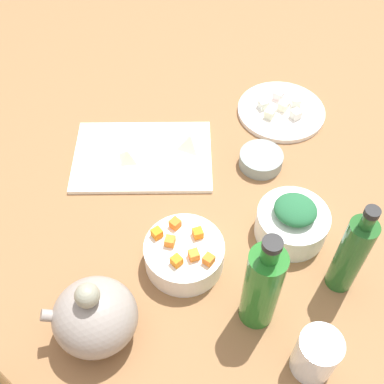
% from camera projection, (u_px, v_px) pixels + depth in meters
% --- Properties ---
extents(tabletop, '(1.90, 1.90, 0.03)m').
position_uv_depth(tabletop, '(192.00, 210.00, 1.04)').
color(tabletop, olive).
rests_on(tabletop, ground).
extents(cutting_board, '(0.34, 0.24, 0.01)m').
position_uv_depth(cutting_board, '(143.00, 156.00, 1.11)').
color(cutting_board, white).
rests_on(cutting_board, tabletop).
extents(plate_tofu, '(0.22, 0.22, 0.01)m').
position_uv_depth(plate_tofu, '(281.00, 111.00, 1.21)').
color(plate_tofu, white).
rests_on(plate_tofu, tabletop).
extents(bowl_greens, '(0.15, 0.15, 0.06)m').
position_uv_depth(bowl_greens, '(292.00, 224.00, 0.96)').
color(bowl_greens, white).
rests_on(bowl_greens, tabletop).
extents(bowl_carrots, '(0.15, 0.15, 0.06)m').
position_uv_depth(bowl_carrots, '(184.00, 254.00, 0.92)').
color(bowl_carrots, white).
rests_on(bowl_carrots, tabletop).
extents(bowl_small_side, '(0.10, 0.10, 0.03)m').
position_uv_depth(bowl_small_side, '(261.00, 160.00, 1.09)').
color(bowl_small_side, gray).
rests_on(bowl_small_side, tabletop).
extents(teapot, '(0.16, 0.14, 0.16)m').
position_uv_depth(teapot, '(95.00, 316.00, 0.80)').
color(teapot, gray).
rests_on(teapot, tabletop).
extents(bottle_0, '(0.06, 0.06, 0.24)m').
position_uv_depth(bottle_0, '(262.00, 287.00, 0.80)').
color(bottle_0, '#236E24').
rests_on(bottle_0, tabletop).
extents(bottle_2, '(0.05, 0.05, 0.23)m').
position_uv_depth(bottle_2, '(351.00, 254.00, 0.84)').
color(bottle_2, '#245C25').
rests_on(bottle_2, tabletop).
extents(drinking_glass_0, '(0.07, 0.07, 0.10)m').
position_uv_depth(drinking_glass_0, '(316.00, 355.00, 0.78)').
color(drinking_glass_0, white).
rests_on(drinking_glass_0, tabletop).
extents(carrot_cube_0, '(0.02, 0.02, 0.02)m').
position_uv_depth(carrot_cube_0, '(200.00, 233.00, 0.91)').
color(carrot_cube_0, orange).
rests_on(carrot_cube_0, bowl_carrots).
extents(carrot_cube_1, '(0.03, 0.03, 0.02)m').
position_uv_depth(carrot_cube_1, '(209.00, 260.00, 0.87)').
color(carrot_cube_1, orange).
rests_on(carrot_cube_1, bowl_carrots).
extents(carrot_cube_2, '(0.03, 0.03, 0.02)m').
position_uv_depth(carrot_cube_2, '(177.00, 261.00, 0.87)').
color(carrot_cube_2, orange).
rests_on(carrot_cube_2, bowl_carrots).
extents(carrot_cube_3, '(0.02, 0.02, 0.02)m').
position_uv_depth(carrot_cube_3, '(170.00, 241.00, 0.90)').
color(carrot_cube_3, orange).
rests_on(carrot_cube_3, bowl_carrots).
extents(carrot_cube_4, '(0.02, 0.02, 0.02)m').
position_uv_depth(carrot_cube_4, '(194.00, 255.00, 0.88)').
color(carrot_cube_4, orange).
rests_on(carrot_cube_4, bowl_carrots).
extents(carrot_cube_5, '(0.03, 0.03, 0.02)m').
position_uv_depth(carrot_cube_5, '(175.00, 224.00, 0.92)').
color(carrot_cube_5, orange).
rests_on(carrot_cube_5, bowl_carrots).
extents(carrot_cube_6, '(0.02, 0.02, 0.02)m').
position_uv_depth(carrot_cube_6, '(157.00, 233.00, 0.91)').
color(carrot_cube_6, orange).
rests_on(carrot_cube_6, bowl_carrots).
extents(chopped_greens_mound, '(0.11, 0.11, 0.03)m').
position_uv_depth(chopped_greens_mound, '(296.00, 210.00, 0.93)').
color(chopped_greens_mound, '#25643A').
rests_on(chopped_greens_mound, bowl_greens).
extents(tofu_cube_0, '(0.03, 0.03, 0.02)m').
position_uv_depth(tofu_cube_0, '(296.00, 114.00, 1.18)').
color(tofu_cube_0, white).
rests_on(tofu_cube_0, plate_tofu).
extents(tofu_cube_1, '(0.03, 0.03, 0.02)m').
position_uv_depth(tofu_cube_1, '(283.00, 106.00, 1.19)').
color(tofu_cube_1, white).
rests_on(tofu_cube_1, plate_tofu).
extents(tofu_cube_2, '(0.03, 0.03, 0.02)m').
position_uv_depth(tofu_cube_2, '(270.00, 114.00, 1.18)').
color(tofu_cube_2, white).
rests_on(tofu_cube_2, plate_tofu).
extents(tofu_cube_3, '(0.03, 0.03, 0.02)m').
position_uv_depth(tofu_cube_3, '(279.00, 95.00, 1.22)').
color(tofu_cube_3, white).
rests_on(tofu_cube_3, plate_tofu).
extents(tofu_cube_4, '(0.03, 0.03, 0.02)m').
position_uv_depth(tofu_cube_4, '(263.00, 104.00, 1.20)').
color(tofu_cube_4, white).
rests_on(tofu_cube_4, plate_tofu).
extents(tofu_cube_5, '(0.03, 0.03, 0.02)m').
position_uv_depth(tofu_cube_5, '(296.00, 102.00, 1.20)').
color(tofu_cube_5, white).
rests_on(tofu_cube_5, plate_tofu).
extents(dumpling_0, '(0.06, 0.06, 0.03)m').
position_uv_depth(dumpling_0, '(128.00, 155.00, 1.09)').
color(dumpling_0, beige).
rests_on(dumpling_0, cutting_board).
extents(dumpling_1, '(0.06, 0.06, 0.02)m').
position_uv_depth(dumpling_1, '(183.00, 164.00, 1.08)').
color(dumpling_1, beige).
rests_on(dumpling_1, cutting_board).
extents(dumpling_2, '(0.07, 0.07, 0.03)m').
position_uv_depth(dumpling_2, '(190.00, 141.00, 1.12)').
color(dumpling_2, beige).
rests_on(dumpling_2, cutting_board).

